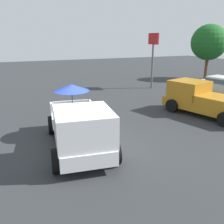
{
  "coord_description": "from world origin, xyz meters",
  "views": [
    {
      "loc": [
        8.76,
        -2.44,
        4.16
      ],
      "look_at": [
        -0.48,
        1.66,
        1.1
      ],
      "focal_mm": 39.29,
      "sensor_mm": 36.0,
      "label": 1
    }
  ],
  "objects_px": {
    "pickup_truck_main": "(79,126)",
    "parked_sedan_near": "(222,84)",
    "pickup_truck_red": "(204,100)",
    "motel_sign": "(153,50)"
  },
  "relations": [
    {
      "from": "pickup_truck_main",
      "to": "parked_sedan_near",
      "type": "relative_size",
      "value": 1.15
    },
    {
      "from": "pickup_truck_main",
      "to": "parked_sedan_near",
      "type": "bearing_deg",
      "value": 120.16
    },
    {
      "from": "parked_sedan_near",
      "to": "motel_sign",
      "type": "distance_m",
      "value": 6.13
    },
    {
      "from": "pickup_truck_main",
      "to": "motel_sign",
      "type": "relative_size",
      "value": 1.16
    },
    {
      "from": "pickup_truck_red",
      "to": "parked_sedan_near",
      "type": "bearing_deg",
      "value": -71.08
    },
    {
      "from": "motel_sign",
      "to": "pickup_truck_red",
      "type": "bearing_deg",
      "value": -11.53
    },
    {
      "from": "pickup_truck_red",
      "to": "parked_sedan_near",
      "type": "xyz_separation_m",
      "value": [
        -3.49,
        5.24,
        -0.13
      ]
    },
    {
      "from": "pickup_truck_main",
      "to": "motel_sign",
      "type": "bearing_deg",
      "value": 143.82
    },
    {
      "from": "pickup_truck_red",
      "to": "parked_sedan_near",
      "type": "height_order",
      "value": "pickup_truck_red"
    },
    {
      "from": "parked_sedan_near",
      "to": "pickup_truck_red",
      "type": "bearing_deg",
      "value": 111.84
    }
  ]
}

